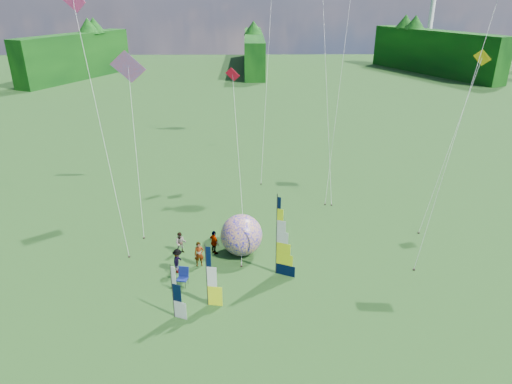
{
  "coord_description": "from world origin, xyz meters",
  "views": [
    {
      "loc": [
        -1.44,
        -20.07,
        16.16
      ],
      "look_at": [
        -1.0,
        4.0,
        5.5
      ],
      "focal_mm": 32.0,
      "sensor_mm": 36.0,
      "label": 1
    }
  ],
  "objects_px": {
    "spectator_a": "(199,254)",
    "feather_banner_main": "(276,236)",
    "side_banner_left": "(207,276)",
    "camp_chair": "(182,278)",
    "spectator_b": "(181,243)",
    "spectator_c": "(178,261)",
    "kite_whale": "(326,52)",
    "spectator_d": "(214,243)",
    "bol_inflatable": "(241,235)",
    "side_banner_far": "(173,292)"
  },
  "relations": [
    {
      "from": "feather_banner_main",
      "to": "spectator_b",
      "type": "distance_m",
      "value": 6.99
    },
    {
      "from": "feather_banner_main",
      "to": "side_banner_left",
      "type": "xyz_separation_m",
      "value": [
        -3.98,
        -3.06,
        -0.73
      ]
    },
    {
      "from": "spectator_a",
      "to": "spectator_d",
      "type": "relative_size",
      "value": 0.99
    },
    {
      "from": "side_banner_left",
      "to": "side_banner_far",
      "type": "xyz_separation_m",
      "value": [
        -1.73,
        -0.98,
        -0.28
      ]
    },
    {
      "from": "bol_inflatable",
      "to": "feather_banner_main",
      "type": "bearing_deg",
      "value": -48.39
    },
    {
      "from": "side_banner_left",
      "to": "spectator_a",
      "type": "relative_size",
      "value": 2.25
    },
    {
      "from": "spectator_b",
      "to": "spectator_d",
      "type": "xyz_separation_m",
      "value": [
        2.25,
        -0.18,
        0.1
      ]
    },
    {
      "from": "side_banner_far",
      "to": "spectator_b",
      "type": "distance_m",
      "value": 6.68
    },
    {
      "from": "bol_inflatable",
      "to": "side_banner_far",
      "type": "bearing_deg",
      "value": -118.88
    },
    {
      "from": "bol_inflatable",
      "to": "spectator_c",
      "type": "xyz_separation_m",
      "value": [
        -3.94,
        -2.18,
        -0.58
      ]
    },
    {
      "from": "spectator_c",
      "to": "kite_whale",
      "type": "distance_m",
      "value": 21.88
    },
    {
      "from": "side_banner_left",
      "to": "bol_inflatable",
      "type": "distance_m",
      "value": 5.8
    },
    {
      "from": "spectator_b",
      "to": "spectator_d",
      "type": "distance_m",
      "value": 2.26
    },
    {
      "from": "spectator_a",
      "to": "side_banner_far",
      "type": "bearing_deg",
      "value": -108.9
    },
    {
      "from": "spectator_b",
      "to": "spectator_c",
      "type": "distance_m",
      "value": 2.32
    },
    {
      "from": "spectator_d",
      "to": "camp_chair",
      "type": "height_order",
      "value": "spectator_d"
    },
    {
      "from": "spectator_c",
      "to": "spectator_b",
      "type": "bearing_deg",
      "value": 12.32
    },
    {
      "from": "spectator_a",
      "to": "spectator_b",
      "type": "relative_size",
      "value": 1.12
    },
    {
      "from": "camp_chair",
      "to": "kite_whale",
      "type": "xyz_separation_m",
      "value": [
        10.6,
        17.11,
        10.79
      ]
    },
    {
      "from": "bol_inflatable",
      "to": "spectator_b",
      "type": "bearing_deg",
      "value": 178.0
    },
    {
      "from": "spectator_b",
      "to": "kite_whale",
      "type": "distance_m",
      "value": 20.39
    },
    {
      "from": "side_banner_far",
      "to": "spectator_c",
      "type": "height_order",
      "value": "side_banner_far"
    },
    {
      "from": "side_banner_left",
      "to": "camp_chair",
      "type": "bearing_deg",
      "value": 140.85
    },
    {
      "from": "side_banner_left",
      "to": "camp_chair",
      "type": "distance_m",
      "value": 2.8
    },
    {
      "from": "spectator_d",
      "to": "kite_whale",
      "type": "relative_size",
      "value": 0.07
    },
    {
      "from": "spectator_b",
      "to": "camp_chair",
      "type": "height_order",
      "value": "spectator_b"
    },
    {
      "from": "feather_banner_main",
      "to": "spectator_d",
      "type": "relative_size",
      "value": 3.09
    },
    {
      "from": "side_banner_left",
      "to": "side_banner_far",
      "type": "bearing_deg",
      "value": -141.39
    },
    {
      "from": "spectator_a",
      "to": "spectator_d",
      "type": "bearing_deg",
      "value": 50.11
    },
    {
      "from": "spectator_a",
      "to": "camp_chair",
      "type": "relative_size",
      "value": 1.46
    },
    {
      "from": "bol_inflatable",
      "to": "spectator_a",
      "type": "xyz_separation_m",
      "value": [
        -2.68,
        -1.47,
        -0.54
      ]
    },
    {
      "from": "spectator_d",
      "to": "camp_chair",
      "type": "bearing_deg",
      "value": 117.71
    },
    {
      "from": "side_banner_left",
      "to": "bol_inflatable",
      "type": "bearing_deg",
      "value": 80.64
    },
    {
      "from": "side_banner_left",
      "to": "kite_whale",
      "type": "distance_m",
      "value": 23.0
    },
    {
      "from": "side_banner_far",
      "to": "spectator_a",
      "type": "distance_m",
      "value": 5.13
    },
    {
      "from": "side_banner_left",
      "to": "bol_inflatable",
      "type": "xyz_separation_m",
      "value": [
        1.83,
        5.48,
        -0.51
      ]
    },
    {
      "from": "side_banner_far",
      "to": "spectator_b",
      "type": "height_order",
      "value": "side_banner_far"
    },
    {
      "from": "side_banner_far",
      "to": "spectator_c",
      "type": "bearing_deg",
      "value": 117.23
    },
    {
      "from": "feather_banner_main",
      "to": "spectator_d",
      "type": "bearing_deg",
      "value": 172.79
    },
    {
      "from": "spectator_b",
      "to": "camp_chair",
      "type": "relative_size",
      "value": 1.3
    },
    {
      "from": "bol_inflatable",
      "to": "spectator_c",
      "type": "relative_size",
      "value": 1.71
    },
    {
      "from": "spectator_b",
      "to": "kite_whale",
      "type": "xyz_separation_m",
      "value": [
        11.2,
        13.33,
        10.61
      ]
    },
    {
      "from": "spectator_d",
      "to": "camp_chair",
      "type": "distance_m",
      "value": 3.98
    },
    {
      "from": "side_banner_left",
      "to": "spectator_d",
      "type": "distance_m",
      "value": 5.55
    },
    {
      "from": "spectator_a",
      "to": "camp_chair",
      "type": "bearing_deg",
      "value": -118.9
    },
    {
      "from": "spectator_c",
      "to": "feather_banner_main",
      "type": "bearing_deg",
      "value": -83.31
    },
    {
      "from": "spectator_c",
      "to": "kite_whale",
      "type": "bearing_deg",
      "value": -26.28
    },
    {
      "from": "side_banner_left",
      "to": "spectator_a",
      "type": "bearing_deg",
      "value": 111.06
    },
    {
      "from": "spectator_a",
      "to": "feather_banner_main",
      "type": "bearing_deg",
      "value": -20.06
    },
    {
      "from": "camp_chair",
      "to": "bol_inflatable",
      "type": "bearing_deg",
      "value": 57.03
    }
  ]
}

